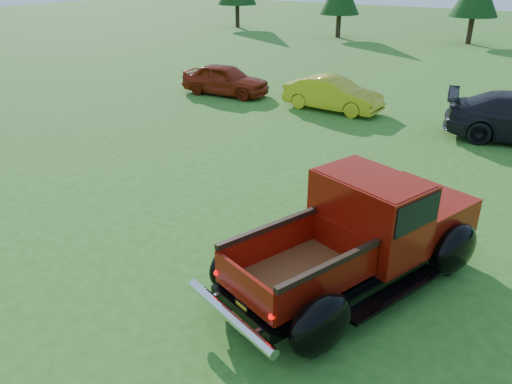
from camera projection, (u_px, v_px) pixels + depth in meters
name	position (u px, v px, depth m)	size (l,w,h in m)	color
ground	(269.00, 253.00, 9.83)	(120.00, 120.00, 0.00)	#2E5E1A
pickup_truck	(367.00, 230.00, 8.78)	(3.76, 5.58, 1.95)	black
show_car_red	(225.00, 79.00, 21.29)	(1.52, 3.79, 1.29)	maroon
show_car_yellow	(333.00, 94.00, 19.02)	(1.32, 3.79, 1.25)	gold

